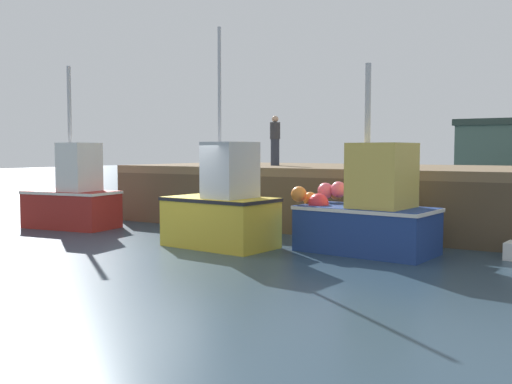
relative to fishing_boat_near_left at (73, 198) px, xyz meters
The scene contains 6 objects.
ground 5.36m from the fishing_boat_near_left, 16.55° to the right, with size 120.00×160.00×0.10m.
pier 8.58m from the fishing_boat_near_left, 33.73° to the left, with size 14.97×6.31×1.88m.
fishing_boat_near_left is the anchor object (origin of this frame).
fishing_boat_near_right 5.98m from the fishing_boat_near_left, ahead, with size 2.85×1.79×5.35m.
fishing_boat_mid 9.32m from the fishing_boat_near_left, ahead, with size 3.41×1.89×4.36m.
dockworker 6.66m from the fishing_boat_near_left, 45.91° to the left, with size 0.34×0.34×1.64m.
Camera 1 is at (9.19, -10.85, 2.38)m, focal length 41.45 mm.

